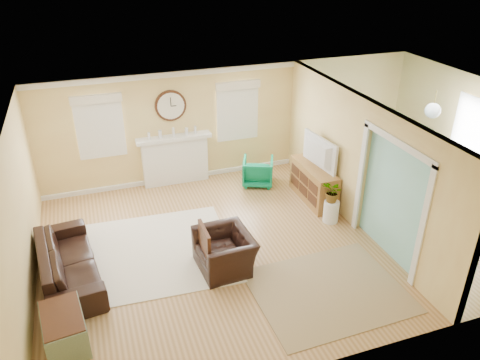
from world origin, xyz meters
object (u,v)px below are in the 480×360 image
at_px(eames_chair, 225,251).
at_px(sofa, 68,263).
at_px(credenza, 313,183).
at_px(dining_table, 416,188).
at_px(green_chair, 258,171).

bearing_deg(eames_chair, sofa, -105.72).
xyz_separation_m(credenza, dining_table, (2.04, -0.84, -0.05)).
distance_m(sofa, green_chair, 4.75).
relative_size(sofa, credenza, 1.57).
height_order(eames_chair, dining_table, dining_table).
bearing_deg(dining_table, eames_chair, 114.57).
xyz_separation_m(green_chair, dining_table, (2.91, -1.93, 0.03)).
height_order(sofa, credenza, credenza).
distance_m(green_chair, dining_table, 3.49).
bearing_deg(dining_table, credenza, 82.12).
bearing_deg(sofa, green_chair, -69.22).
height_order(credenza, dining_table, credenza).
relative_size(sofa, eames_chair, 2.18).
height_order(eames_chair, green_chair, eames_chair).
height_order(green_chair, dining_table, dining_table).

